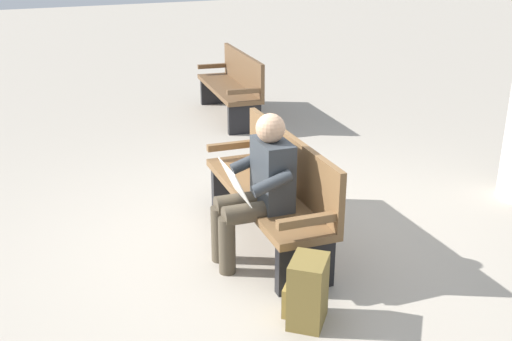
# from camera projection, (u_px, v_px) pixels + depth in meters

# --- Properties ---
(ground_plane) EXTENTS (40.00, 40.00, 0.00)m
(ground_plane) POSITION_uv_depth(u_px,v_px,m) (265.00, 240.00, 5.06)
(ground_plane) COLOR #A89E8E
(bench_near) EXTENTS (1.84, 0.67, 0.90)m
(bench_near) POSITION_uv_depth(u_px,v_px,m) (273.00, 189.00, 4.92)
(bench_near) COLOR brown
(bench_near) RESTS_ON ground
(person_seated) EXTENTS (0.60, 0.60, 1.18)m
(person_seated) POSITION_uv_depth(u_px,v_px,m) (259.00, 186.00, 4.54)
(person_seated) COLOR #33383D
(person_seated) RESTS_ON ground
(backpack) EXTENTS (0.37, 0.36, 0.46)m
(backpack) POSITION_uv_depth(u_px,v_px,m) (307.00, 292.00, 3.91)
(backpack) COLOR brown
(backpack) RESTS_ON ground
(bench_far) EXTENTS (1.85, 0.75, 0.90)m
(bench_far) POSITION_uv_depth(u_px,v_px,m) (233.00, 85.00, 8.43)
(bench_far) COLOR brown
(bench_far) RESTS_ON ground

